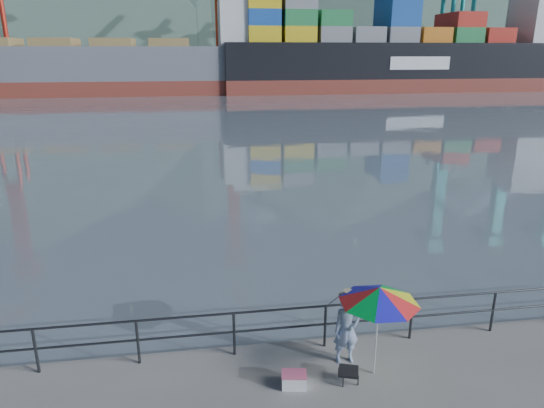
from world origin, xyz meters
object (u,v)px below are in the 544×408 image
Objects in this scene: fisherman at (347,330)px; beach_umbrella at (379,295)px; cooler_bag at (294,381)px; bulk_carrier at (147,66)px; container_ship at (417,54)px.

beach_umbrella is at bearing -47.97° from fisherman.
fisherman reaches higher than cooler_bag.
bulk_carrier is 44.72m from container_ship.
fisherman is 0.02× the size of container_ship.
cooler_bag is 0.01× the size of bulk_carrier.
beach_umbrella is 80.62m from container_ship.
bulk_carrier is (-10.67, 73.43, 2.29)m from beach_umbrella.
beach_umbrella is 74.24m from bulk_carrier.
beach_umbrella reaches higher than cooler_bag.
bulk_carrier is at bearing 179.42° from container_ship.
fisherman is 73.73m from bulk_carrier.
cooler_bag is at bearing -116.02° from container_ship.
fisherman is 1.52m from cooler_bag.
beach_umbrella is at bearing -81.73° from bulk_carrier.
beach_umbrella is at bearing 15.50° from cooler_bag.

